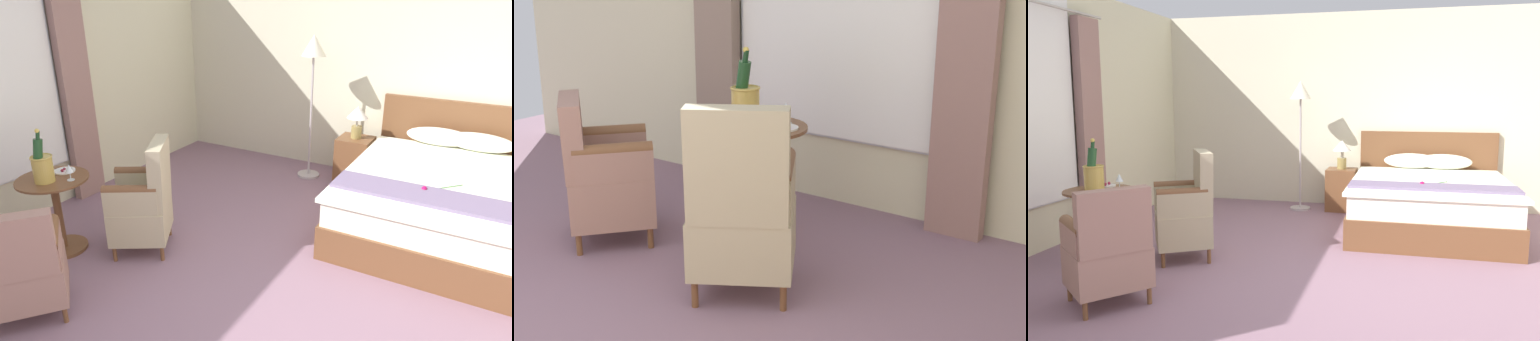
# 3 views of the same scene
# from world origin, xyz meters

# --- Properties ---
(ground_plane) EXTENTS (8.01, 8.01, 0.00)m
(ground_plane) POSITION_xyz_m (0.00, 0.00, 0.00)
(ground_plane) COLOR gray
(wall_headboard_side) EXTENTS (6.63, 0.12, 2.75)m
(wall_headboard_side) POSITION_xyz_m (0.00, 3.30, 1.37)
(wall_headboard_side) COLOR beige
(wall_headboard_side) RESTS_ON ground
(bed) EXTENTS (1.83, 2.28, 1.09)m
(bed) POSITION_xyz_m (0.59, 2.14, 0.33)
(bed) COLOR brown
(bed) RESTS_ON ground
(nightstand) EXTENTS (0.43, 0.40, 0.58)m
(nightstand) POSITION_xyz_m (-0.55, 2.86, 0.29)
(nightstand) COLOR brown
(nightstand) RESTS_ON ground
(bedside_lamp) EXTENTS (0.26, 0.26, 0.40)m
(bedside_lamp) POSITION_xyz_m (-0.55, 2.86, 0.85)
(bedside_lamp) COLOR olive
(bedside_lamp) RESTS_ON nightstand
(floor_lamp_brass) EXTENTS (0.29, 0.29, 1.78)m
(floor_lamp_brass) POSITION_xyz_m (-1.12, 2.77, 1.46)
(floor_lamp_brass) COLOR #B5ABAC
(floor_lamp_brass) RESTS_ON ground
(side_table_round) EXTENTS (0.62, 0.62, 0.72)m
(side_table_round) POSITION_xyz_m (-2.39, -0.03, 0.41)
(side_table_round) COLOR brown
(side_table_round) RESTS_ON ground
(champagne_bucket) EXTENTS (0.18, 0.18, 0.48)m
(champagne_bucket) POSITION_xyz_m (-2.38, -0.11, 0.87)
(champagne_bucket) COLOR gold
(champagne_bucket) RESTS_ON side_table_round
(wine_glass_near_bucket) EXTENTS (0.07, 0.07, 0.15)m
(wine_glass_near_bucket) POSITION_xyz_m (-2.21, 0.03, 0.82)
(wine_glass_near_bucket) COLOR white
(wine_glass_near_bucket) RESTS_ON side_table_round
(wine_glass_near_edge) EXTENTS (0.07, 0.07, 0.13)m
(wine_glass_near_edge) POSITION_xyz_m (-2.55, 0.08, 0.81)
(wine_glass_near_edge) COLOR white
(wine_glass_near_edge) RESTS_ON side_table_round
(snack_plate) EXTENTS (0.19, 0.19, 0.04)m
(snack_plate) POSITION_xyz_m (-2.43, 0.14, 0.73)
(snack_plate) COLOR white
(snack_plate) RESTS_ON side_table_round
(armchair_by_window) EXTENTS (0.71, 0.71, 1.05)m
(armchair_by_window) POSITION_xyz_m (-1.72, 0.39, 0.47)
(armchair_by_window) COLOR brown
(armchair_by_window) RESTS_ON ground
(armchair_facing_bed) EXTENTS (0.74, 0.74, 0.91)m
(armchair_facing_bed) POSITION_xyz_m (-1.81, -0.78, 0.42)
(armchair_facing_bed) COLOR brown
(armchair_facing_bed) RESTS_ON ground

